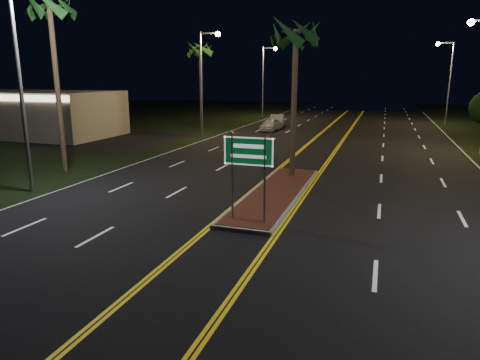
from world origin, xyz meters
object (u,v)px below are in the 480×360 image
at_px(streetlight_left_near, 25,67).
at_px(commercial_building, 33,113).
at_px(highway_sign, 248,160).
at_px(palm_left_far, 200,50).
at_px(streetlight_left_far, 266,74).
at_px(streetlight_left_mid, 205,72).
at_px(palm_median, 296,34).
at_px(median_island, 276,193).
at_px(streetlight_right_far, 447,73).
at_px(car_near, 271,124).
at_px(palm_left_near, 50,9).
at_px(car_far, 277,120).

bearing_deg(streetlight_left_near, commercial_building, 133.90).
height_order(highway_sign, palm_left_far, palm_left_far).
bearing_deg(highway_sign, streetlight_left_far, 104.44).
xyz_separation_m(streetlight_left_mid, palm_median, (10.61, -13.50, 1.62)).
relative_size(highway_sign, streetlight_left_far, 0.36).
bearing_deg(median_island, streetlight_right_far, 73.13).
xyz_separation_m(streetlight_left_far, palm_left_far, (-2.19, -16.00, 2.09)).
distance_m(highway_sign, streetlight_right_far, 40.74).
bearing_deg(streetlight_left_near, median_island, 15.78).
bearing_deg(highway_sign, palm_median, 90.00).
bearing_deg(palm_left_far, highway_sign, -63.08).
relative_size(highway_sign, palm_left_far, 0.36).
bearing_deg(car_near, streetlight_left_near, -96.87).
height_order(streetlight_left_far, palm_median, streetlight_left_far).
height_order(palm_median, palm_left_far, palm_left_far).
bearing_deg(median_island, palm_left_far, 121.36).
distance_m(streetlight_right_far, palm_left_near, 41.22).
distance_m(median_island, commercial_building, 29.13).
bearing_deg(streetlight_left_far, streetlight_left_near, -90.00).
relative_size(streetlight_left_near, car_far, 1.96).
bearing_deg(palm_left_near, highway_sign, -22.60).
relative_size(palm_left_near, palm_left_far, 1.11).
bearing_deg(palm_left_far, streetlight_left_far, 82.22).
bearing_deg(palm_left_near, car_near, 74.46).
xyz_separation_m(streetlight_left_mid, car_far, (4.11, 9.71, -4.89)).
distance_m(streetlight_left_mid, palm_left_near, 16.39).
bearing_deg(palm_left_far, median_island, -58.64).
bearing_deg(streetlight_left_mid, streetlight_left_near, -90.00).
height_order(commercial_building, streetlight_right_far, streetlight_right_far).
bearing_deg(palm_median, car_far, 105.65).
xyz_separation_m(commercial_building, streetlight_left_near, (15.39, -15.99, 3.65)).
xyz_separation_m(highway_sign, streetlight_left_far, (-10.61, 41.20, 3.25)).
height_order(commercial_building, palm_median, palm_median).
distance_m(commercial_building, streetlight_right_far, 42.88).
bearing_deg(car_near, palm_left_near, -103.10).
relative_size(streetlight_left_mid, palm_left_far, 1.02).
relative_size(palm_median, car_far, 1.81).
xyz_separation_m(commercial_building, car_near, (19.69, 10.27, -1.29)).
bearing_deg(palm_median, streetlight_left_mid, 128.17).
distance_m(commercial_building, streetlight_left_far, 28.75).
relative_size(highway_sign, streetlight_right_far, 0.36).
distance_m(palm_left_near, car_near, 24.44).
bearing_deg(commercial_building, car_far, 35.13).
distance_m(palm_median, palm_left_far, 21.69).
bearing_deg(streetlight_left_far, streetlight_left_mid, -90.00).
height_order(palm_median, car_far, palm_median).
bearing_deg(palm_median, streetlight_left_near, -148.51).
height_order(palm_left_far, car_near, palm_left_far).
bearing_deg(streetlight_right_far, palm_left_far, -149.12).
bearing_deg(palm_median, streetlight_left_far, 107.58).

